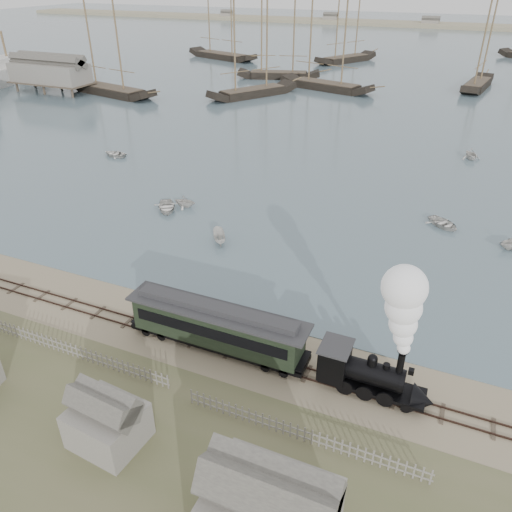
% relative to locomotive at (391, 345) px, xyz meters
% --- Properties ---
extents(ground, '(600.00, 600.00, 0.00)m').
position_rel_locomotive_xyz_m(ground, '(-16.22, 2.00, -4.35)').
color(ground, tan).
rests_on(ground, ground).
extents(harbor_water, '(600.00, 336.00, 0.06)m').
position_rel_locomotive_xyz_m(harbor_water, '(-16.22, 172.00, -4.32)').
color(harbor_water, '#4B616C').
rests_on(harbor_water, ground).
extents(rail_track, '(120.00, 1.80, 0.16)m').
position_rel_locomotive_xyz_m(rail_track, '(-16.22, 0.00, -4.31)').
color(rail_track, '#31211B').
rests_on(rail_track, ground).
extents(picket_fence_west, '(19.00, 0.10, 1.20)m').
position_rel_locomotive_xyz_m(picket_fence_west, '(-22.72, -5.00, -4.35)').
color(picket_fence_west, slate).
rests_on(picket_fence_west, ground).
extents(picket_fence_east, '(15.00, 0.10, 1.20)m').
position_rel_locomotive_xyz_m(picket_fence_east, '(-3.72, -5.50, -4.35)').
color(picket_fence_east, slate).
rests_on(picket_fence_east, ground).
extents(shed_mid, '(4.00, 3.50, 3.60)m').
position_rel_locomotive_xyz_m(shed_mid, '(-14.22, -10.00, -4.35)').
color(shed_mid, slate).
rests_on(shed_mid, ground).
extents(far_spit, '(500.00, 20.00, 1.80)m').
position_rel_locomotive_xyz_m(far_spit, '(-16.22, 252.00, -4.35)').
color(far_spit, tan).
rests_on(far_spit, ground).
extents(locomotive, '(7.56, 2.82, 9.42)m').
position_rel_locomotive_xyz_m(locomotive, '(0.00, 0.00, 0.00)').
color(locomotive, black).
rests_on(locomotive, ground).
extents(passenger_coach, '(13.74, 2.65, 3.34)m').
position_rel_locomotive_xyz_m(passenger_coach, '(-12.17, 0.00, -2.24)').
color(passenger_coach, black).
rests_on(passenger_coach, ground).
extents(beached_dinghy, '(3.49, 4.25, 0.77)m').
position_rel_locomotive_xyz_m(beached_dinghy, '(-13.62, 3.16, -3.96)').
color(beached_dinghy, silver).
rests_on(beached_dinghy, ground).
extents(rowboat_0, '(5.05, 4.74, 0.85)m').
position_rel_locomotive_xyz_m(rowboat_0, '(-28.78, 19.26, -3.86)').
color(rowboat_0, silver).
rests_on(rowboat_0, harbor_water).
extents(rowboat_1, '(2.52, 2.87, 1.43)m').
position_rel_locomotive_xyz_m(rowboat_1, '(-27.30, 20.97, -3.57)').
color(rowboat_1, silver).
rests_on(rowboat_1, harbor_water).
extents(rowboat_2, '(3.19, 2.70, 1.19)m').
position_rel_locomotive_xyz_m(rowboat_2, '(-19.57, 14.69, -3.69)').
color(rowboat_2, silver).
rests_on(rowboat_2, harbor_water).
extents(rowboat_3, '(4.58, 4.70, 0.80)m').
position_rel_locomotive_xyz_m(rowboat_3, '(1.19, 27.63, -3.89)').
color(rowboat_3, silver).
rests_on(rowboat_3, harbor_water).
extents(rowboat_4, '(3.73, 3.76, 1.50)m').
position_rel_locomotive_xyz_m(rowboat_4, '(7.89, 25.16, -3.54)').
color(rowboat_4, silver).
rests_on(rowboat_4, harbor_water).
extents(rowboat_6, '(3.13, 4.10, 0.79)m').
position_rel_locomotive_xyz_m(rowboat_6, '(-46.36, 32.74, -3.89)').
color(rowboat_6, silver).
rests_on(rowboat_6, harbor_water).
extents(rowboat_7, '(4.04, 3.89, 1.64)m').
position_rel_locomotive_xyz_m(rowboat_7, '(2.68, 52.50, -3.47)').
color(rowboat_7, silver).
rests_on(rowboat_7, harbor_water).
extents(schooner_0, '(24.79, 10.85, 20.00)m').
position_rel_locomotive_xyz_m(schooner_0, '(-73.19, 67.06, 5.71)').
color(schooner_0, black).
rests_on(schooner_0, harbor_water).
extents(schooner_1, '(21.30, 10.48, 20.00)m').
position_rel_locomotive_xyz_m(schooner_1, '(-45.96, 99.55, 5.71)').
color(schooner_1, black).
rests_on(schooner_1, harbor_water).
extents(schooner_2, '(23.52, 11.29, 20.00)m').
position_rel_locomotive_xyz_m(schooner_2, '(-30.93, 91.20, 5.71)').
color(schooner_2, black).
rests_on(schooner_2, harbor_water).
extents(schooner_3, '(7.34, 20.18, 20.00)m').
position_rel_locomotive_xyz_m(schooner_3, '(1.25, 106.19, 5.71)').
color(schooner_3, black).
rests_on(schooner_3, harbor_water).
extents(schooner_6, '(26.03, 13.90, 20.00)m').
position_rel_locomotive_xyz_m(schooner_6, '(-73.84, 122.82, 5.71)').
color(schooner_6, black).
rests_on(schooner_6, harbor_water).
extents(schooner_7, '(15.18, 22.25, 20.00)m').
position_rel_locomotive_xyz_m(schooner_7, '(-36.76, 131.89, 5.71)').
color(schooner_7, black).
rests_on(schooner_7, harbor_water).
extents(schooner_10, '(15.33, 21.07, 20.00)m').
position_rel_locomotive_xyz_m(schooner_10, '(-43.69, 78.11, 5.71)').
color(schooner_10, black).
rests_on(schooner_10, harbor_water).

